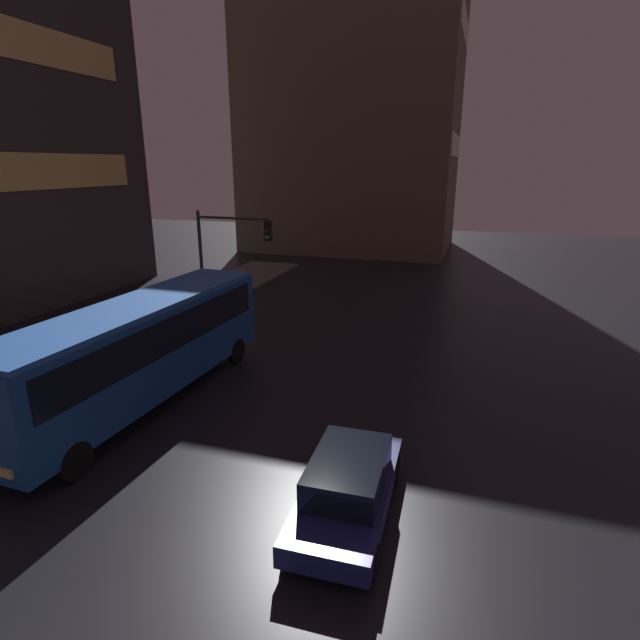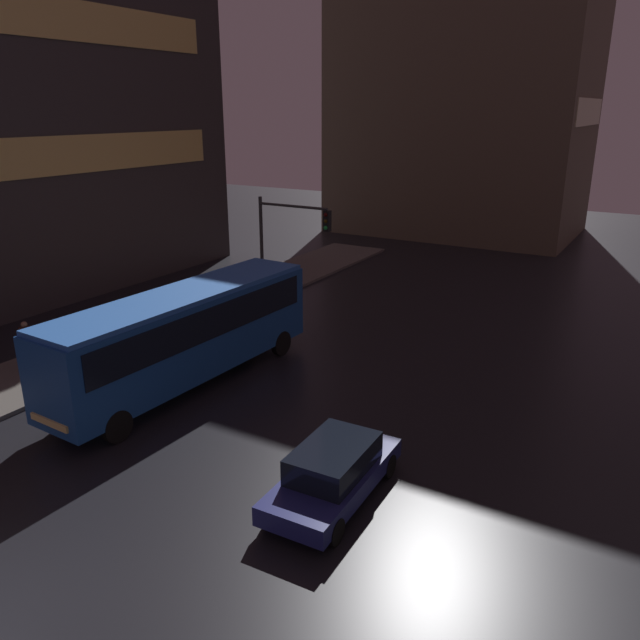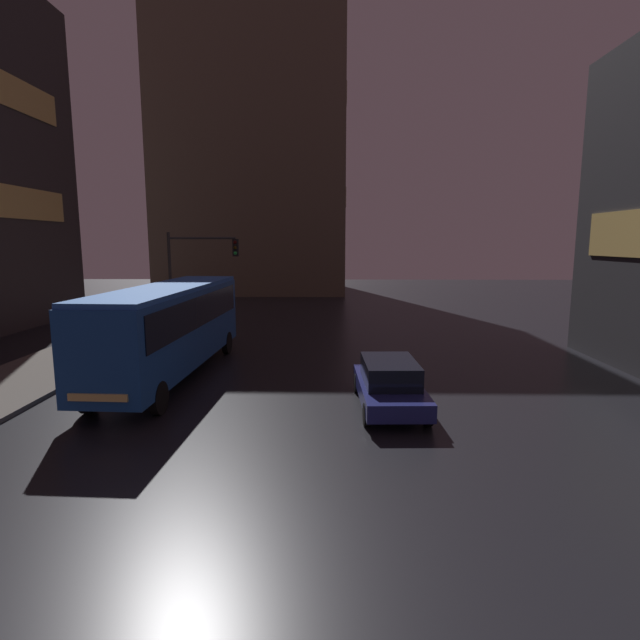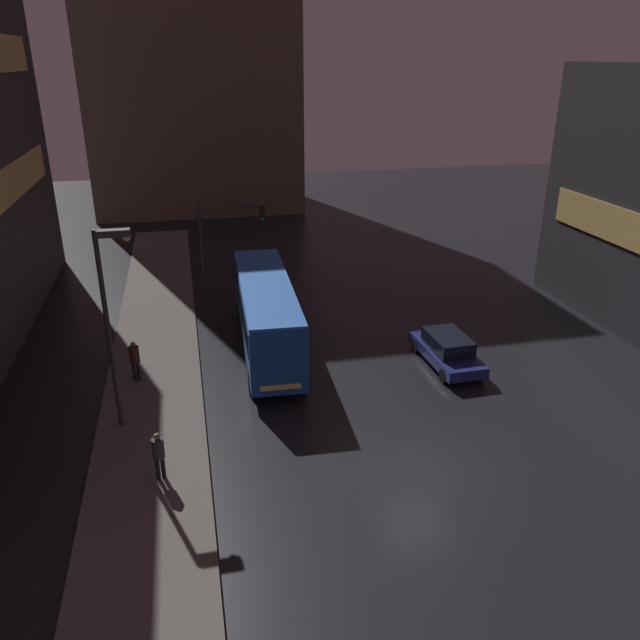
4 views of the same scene
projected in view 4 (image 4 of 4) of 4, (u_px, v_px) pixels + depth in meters
The scene contains 9 objects.
ground_plane at pixel (419, 470), 21.25m from camera, with size 120.00×120.00×0.00m, color black.
sidewalk_left at pixel (155, 364), 28.44m from camera, with size 4.00×48.00×0.15m.
building_far_backdrop at pixel (189, 44), 54.43m from camera, with size 18.07×12.00×28.24m.
bus_near at pixel (266, 309), 29.18m from camera, with size 2.81×11.08×3.44m.
car_taxi at pixel (447, 350), 28.26m from camera, with size 2.01×4.56×1.48m.
pedestrian_near at pixel (159, 452), 20.20m from camera, with size 0.44×0.44×1.73m.
pedestrian_mid at pixel (135, 357), 26.46m from camera, with size 0.60×0.60×1.81m.
traffic_light_main at pixel (225, 232), 35.61m from camera, with size 3.76×0.35×5.54m.
street_lamp_sidewalk at pixel (111, 301), 21.74m from camera, with size 1.25×0.36×7.55m.
Camera 4 is at (-7.10, -16.46, 12.95)m, focal length 35.00 mm.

